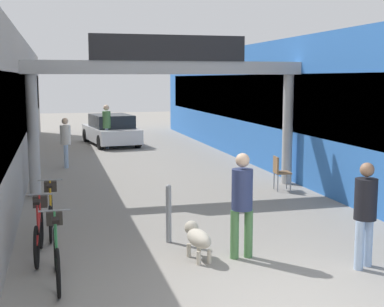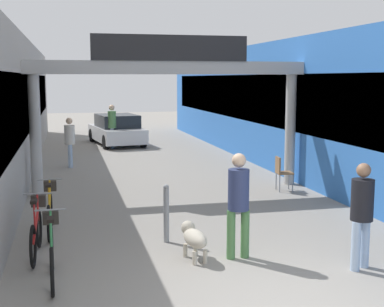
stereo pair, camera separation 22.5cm
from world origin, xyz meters
The scene contains 13 objects.
storefront_right centered at (5.09, 11.00, 2.01)m, with size 3.00×26.00×4.02m.
arcade_sign_gateway centered at (0.00, 7.48, 2.80)m, with size 7.40×0.47×3.97m.
pedestrian_with_dog centered at (0.05, 1.96, 0.99)m, with size 0.38×0.35×1.72m.
pedestrian_companion centered at (1.71, 1.06, 0.94)m, with size 0.46×0.46×1.64m.
pedestrian_carrying_crate centered at (-2.51, 11.77, 0.93)m, with size 0.34×0.38×1.63m.
pedestrian_elderly_walking centered at (-0.76, 16.27, 1.05)m, with size 0.39×0.40×1.82m.
dog_on_leash centered at (-0.66, 2.08, 0.36)m, with size 0.40×0.80×0.57m.
bicycle_green_nearest centered at (-2.87, 1.69, 0.44)m, with size 0.46×1.69×0.98m.
bicycle_red_second centered at (-3.14, 2.89, 0.44)m, with size 0.46×1.69×0.98m.
bicycle_orange_third centered at (-2.96, 4.18, 0.44)m, with size 0.46×1.69×0.98m.
bollard_post_metal centered at (-0.93, 3.07, 0.53)m, with size 0.10×0.10×1.05m.
cafe_chair_wood_nearer centered at (2.78, 6.70, 0.54)m, with size 0.44×0.44×0.89m.
parked_car_white centered at (-0.46, 17.50, 0.64)m, with size 2.29×4.21×1.33m.
Camera 2 is at (-2.60, -6.01, 2.90)m, focal length 50.00 mm.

